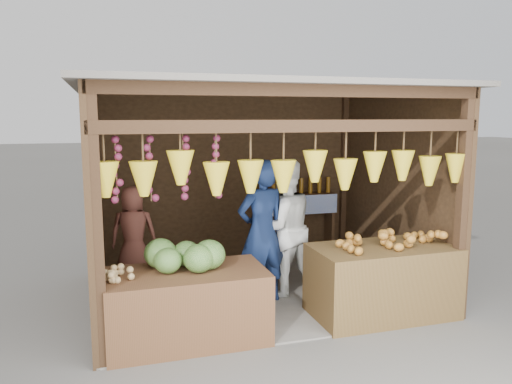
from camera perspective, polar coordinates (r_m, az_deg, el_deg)
ground at (r=6.67m, az=0.18°, el=-11.47°), size 80.00×80.00×0.00m
stall_structure at (r=6.24m, az=0.01°, el=2.88°), size 4.30×3.30×2.66m
back_shelf at (r=7.95m, az=4.69°, el=-1.66°), size 1.25×0.32×1.32m
counter_left at (r=5.30m, az=-7.89°, el=-12.76°), size 1.62×0.85×0.73m
counter_right at (r=6.03m, az=14.21°, el=-9.82°), size 1.63×0.85×0.82m
stool at (r=6.59m, az=-13.59°, el=-10.68°), size 0.30×0.30×0.28m
man_standing at (r=6.10m, az=0.65°, el=-4.62°), size 0.73×0.56×1.78m
woman_standing at (r=6.42m, az=3.14°, el=-4.07°), size 0.96×0.81×1.76m
vendor_seated at (r=6.39m, az=-13.82°, el=-4.51°), size 0.64×0.49×1.17m
melon_pile at (r=5.18m, az=-8.18°, el=-7.12°), size 1.00×0.50×0.32m
tanfruit_pile at (r=5.06m, az=-15.43°, el=-8.85°), size 0.34×0.40×0.13m
mango_pile at (r=5.91m, az=15.18°, el=-4.98°), size 1.40×0.64×0.22m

